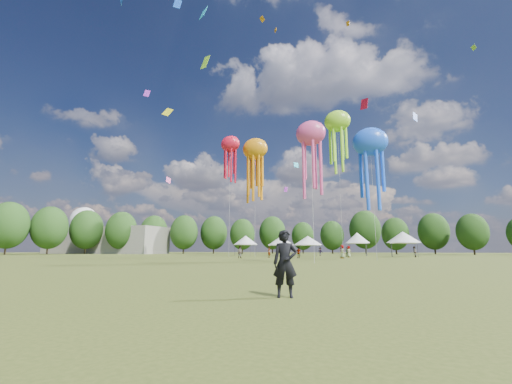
% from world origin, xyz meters
% --- Properties ---
extents(ground, '(300.00, 300.00, 0.00)m').
position_xyz_m(ground, '(0.00, 0.00, 0.00)').
color(ground, '#384416').
rests_on(ground, ground).
extents(observer_main, '(0.73, 0.59, 1.72)m').
position_xyz_m(observer_main, '(7.25, -2.48, 0.86)').
color(observer_main, black).
rests_on(observer_main, ground).
extents(spectator_near, '(0.93, 0.77, 1.72)m').
position_xyz_m(spectator_near, '(-9.56, 33.85, 0.86)').
color(spectator_near, gray).
rests_on(spectator_near, ground).
extents(spectators_far, '(22.20, 20.72, 1.86)m').
position_xyz_m(spectators_far, '(3.25, 47.93, 0.87)').
color(spectators_far, gray).
rests_on(spectators_far, ground).
extents(festival_tents, '(35.50, 9.20, 4.47)m').
position_xyz_m(festival_tents, '(-1.38, 53.77, 3.17)').
color(festival_tents, '#47474C').
rests_on(festival_tents, ground).
extents(show_kites, '(28.13, 29.65, 25.87)m').
position_xyz_m(show_kites, '(-2.62, 40.27, 17.11)').
color(show_kites, red).
rests_on(show_kites, ground).
extents(small_kites, '(79.61, 49.72, 47.37)m').
position_xyz_m(small_kites, '(-0.52, 40.74, 30.84)').
color(small_kites, red).
rests_on(small_kites, ground).
extents(treeline, '(201.57, 95.24, 13.43)m').
position_xyz_m(treeline, '(-3.87, 62.51, 6.54)').
color(treeline, '#38281C').
rests_on(treeline, ground).
extents(hangar, '(40.00, 12.00, 8.00)m').
position_xyz_m(hangar, '(-72.00, 72.00, 4.00)').
color(hangar, gray).
rests_on(hangar, ground).
extents(radome, '(9.00, 9.00, 16.00)m').
position_xyz_m(radome, '(-88.00, 78.00, 9.99)').
color(radome, white).
rests_on(radome, ground).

